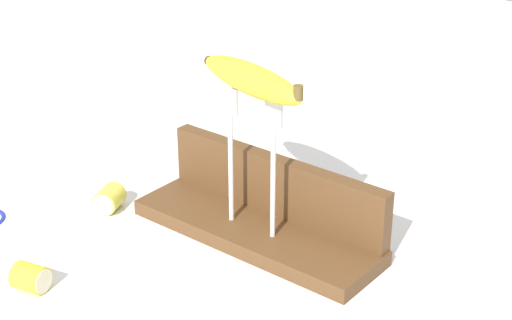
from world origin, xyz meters
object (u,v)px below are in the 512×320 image
banana_chunk_near (31,278)px  banana_raised_center (251,79)px  fork_stand_center (251,150)px  banana_chunk_far (109,199)px

banana_chunk_near → banana_raised_center: bearing=61.9°
fork_stand_center → banana_raised_center: 0.10m
banana_raised_center → banana_chunk_far: size_ratio=3.82×
fork_stand_center → banana_chunk_near: (-0.14, -0.27, -0.12)m
fork_stand_center → banana_raised_center: (-0.00, 0.00, 0.10)m
fork_stand_center → banana_raised_center: bearing=166.4°
fork_stand_center → banana_raised_center: banana_raised_center is taller
fork_stand_center → banana_chunk_near: 0.33m
banana_chunk_near → fork_stand_center: bearing=61.9°
banana_chunk_near → banana_chunk_far: (-0.08, 0.20, 0.00)m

